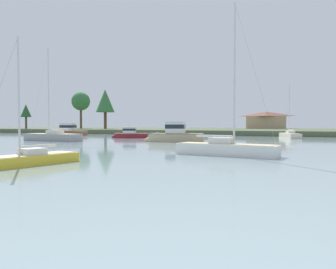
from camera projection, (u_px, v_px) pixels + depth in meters
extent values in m
cube|color=#4C563D|center=(245.00, 131.00, 95.82)|extent=(201.65, 50.21, 1.18)
cube|color=brown|center=(69.00, 134.00, 76.24)|extent=(8.80, 4.36, 1.70)
cone|color=brown|center=(53.00, 134.00, 77.22)|extent=(2.75, 3.17, 2.86)
cube|color=silver|center=(69.00, 131.00, 76.21)|extent=(8.98, 4.51, 0.05)
cube|color=silver|center=(68.00, 127.00, 76.22)|extent=(3.39, 2.96, 1.71)
cube|color=#19232D|center=(68.00, 126.00, 76.21)|extent=(3.46, 3.02, 0.61)
cube|color=beige|center=(68.00, 123.00, 76.19)|extent=(3.82, 3.41, 0.06)
cylinder|color=silver|center=(68.00, 121.00, 76.16)|extent=(0.03, 0.03, 1.25)
cube|color=maroon|center=(132.00, 137.00, 61.89)|extent=(6.72, 4.44, 1.45)
cone|color=maroon|center=(115.00, 137.00, 61.91)|extent=(2.40, 2.56, 2.05)
cube|color=silver|center=(132.00, 133.00, 61.87)|extent=(6.87, 4.57, 0.05)
cube|color=silver|center=(130.00, 130.00, 61.85)|extent=(2.92, 2.58, 1.17)
cube|color=#19232D|center=(130.00, 130.00, 61.85)|extent=(2.98, 2.63, 0.42)
cube|color=beige|center=(130.00, 127.00, 61.83)|extent=(3.30, 2.96, 0.06)
cylinder|color=silver|center=(130.00, 124.00, 61.81)|extent=(0.03, 0.03, 1.27)
cube|color=white|center=(226.00, 154.00, 27.70)|extent=(9.12, 3.61, 1.70)
cube|color=#CCB78E|center=(226.00, 144.00, 27.67)|extent=(8.55, 3.26, 0.04)
cube|color=silver|center=(221.00, 141.00, 27.88)|extent=(2.15, 1.74, 0.53)
cylinder|color=silver|center=(234.00, 74.00, 27.10)|extent=(0.18, 0.18, 12.04)
cylinder|color=silver|center=(215.00, 136.00, 28.19)|extent=(3.53, 0.68, 0.14)
cylinder|color=silver|center=(215.00, 136.00, 28.18)|extent=(3.18, 0.62, 0.14)
cylinder|color=#999999|center=(255.00, 73.00, 26.20)|extent=(3.53, 0.56, 12.00)
cube|color=beige|center=(290.00, 137.00, 61.52)|extent=(4.33, 8.22, 1.53)
cube|color=#CCB78E|center=(290.00, 133.00, 61.50)|extent=(3.95, 7.69, 0.04)
cube|color=silver|center=(291.00, 132.00, 61.09)|extent=(1.78, 2.07, 0.48)
cylinder|color=silver|center=(289.00, 109.00, 61.97)|extent=(0.16, 0.16, 9.50)
cylinder|color=silver|center=(291.00, 130.00, 60.52)|extent=(1.06, 3.08, 0.13)
cylinder|color=silver|center=(291.00, 130.00, 60.52)|extent=(0.98, 2.78, 0.14)
cylinder|color=#999999|center=(287.00, 109.00, 63.56)|extent=(0.96, 3.06, 9.45)
cube|color=tan|center=(176.00, 140.00, 48.80)|extent=(8.61, 4.25, 2.02)
cone|color=tan|center=(151.00, 140.00, 49.53)|extent=(2.74, 2.81, 2.39)
cube|color=black|center=(176.00, 133.00, 48.76)|extent=(8.79, 4.38, 0.05)
cube|color=silver|center=(175.00, 128.00, 48.76)|extent=(3.21, 2.65, 1.74)
cube|color=#19232D|center=(175.00, 127.00, 48.75)|extent=(3.27, 2.70, 0.63)
cube|color=beige|center=(175.00, 122.00, 48.73)|extent=(3.61, 3.05, 0.06)
cylinder|color=silver|center=(175.00, 116.00, 48.70)|extent=(0.03, 0.03, 1.69)
cube|color=gold|center=(28.00, 164.00, 21.29)|extent=(3.68, 7.20, 1.13)
cube|color=#CCB78E|center=(28.00, 155.00, 21.27)|extent=(3.35, 6.74, 0.04)
cube|color=silver|center=(32.00, 151.00, 21.54)|extent=(1.63, 1.80, 0.41)
cylinder|color=silver|center=(19.00, 96.00, 20.69)|extent=(0.14, 0.14, 7.78)
cylinder|color=silver|center=(39.00, 146.00, 21.92)|extent=(0.80, 2.71, 0.11)
cylinder|color=silver|center=(39.00, 146.00, 21.92)|extent=(0.76, 2.45, 0.14)
cube|color=gray|center=(53.00, 140.00, 51.06)|extent=(10.02, 3.32, 1.96)
cube|color=#CCB78E|center=(53.00, 134.00, 51.03)|extent=(9.41, 2.95, 0.04)
cube|color=silver|center=(55.00, 132.00, 50.81)|extent=(2.26, 1.92, 0.59)
cylinder|color=silver|center=(48.00, 91.00, 51.12)|extent=(0.20, 0.20, 13.80)
cylinder|color=silver|center=(58.00, 129.00, 50.51)|extent=(3.96, 0.36, 0.16)
cylinder|color=silver|center=(58.00, 129.00, 50.51)|extent=(3.56, 0.32, 0.14)
cylinder|color=#999999|center=(39.00, 92.00, 51.94)|extent=(3.97, 0.21, 13.76)
cylinder|color=brown|center=(26.00, 119.00, 103.24)|extent=(0.64, 0.64, 6.13)
cone|color=#235128|center=(26.00, 111.00, 103.15)|extent=(3.40, 3.40, 4.16)
cylinder|color=brown|center=(81.00, 117.00, 109.12)|extent=(0.76, 0.76, 7.90)
sphere|color=#336B38|center=(81.00, 101.00, 108.94)|extent=(6.32, 6.32, 6.32)
cylinder|color=brown|center=(105.00, 115.00, 100.77)|extent=(0.90, 0.90, 8.66)
cone|color=#336B38|center=(105.00, 101.00, 100.61)|extent=(5.93, 5.93, 7.24)
cube|color=tan|center=(266.00, 122.00, 101.05)|extent=(11.80, 6.82, 4.00)
pyramid|color=brown|center=(266.00, 114.00, 100.96)|extent=(12.75, 7.37, 1.43)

